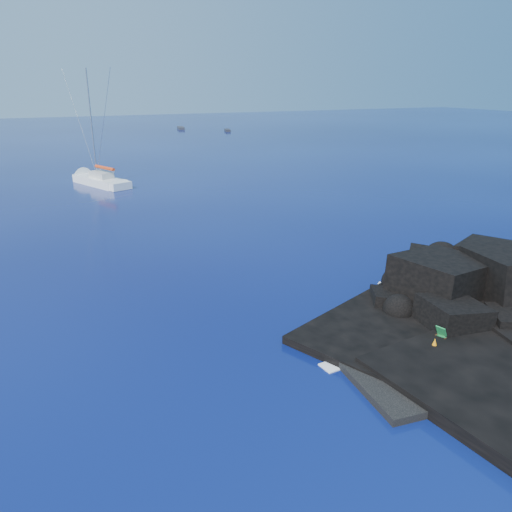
{
  "coord_description": "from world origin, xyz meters",
  "views": [
    {
      "loc": [
        -11.72,
        -14.5,
        12.8
      ],
      "look_at": [
        1.28,
        13.57,
        2.0
      ],
      "focal_mm": 35.0,
      "sensor_mm": 36.0,
      "label": 1
    }
  ],
  "objects_px": {
    "deck_chair": "(447,330)",
    "marker_cone": "(434,344)",
    "distant_boat_b": "(227,131)",
    "sunbather": "(430,377)",
    "distant_boat_a": "(181,129)",
    "sailboat": "(100,185)"
  },
  "relations": [
    {
      "from": "deck_chair",
      "to": "marker_cone",
      "type": "xyz_separation_m",
      "value": [
        -1.48,
        -0.66,
        -0.17
      ]
    },
    {
      "from": "deck_chair",
      "to": "marker_cone",
      "type": "height_order",
      "value": "deck_chair"
    },
    {
      "from": "distant_boat_b",
      "to": "sunbather",
      "type": "bearing_deg",
      "value": -92.16
    },
    {
      "from": "sunbather",
      "to": "distant_boat_b",
      "type": "height_order",
      "value": "sunbather"
    },
    {
      "from": "deck_chair",
      "to": "distant_boat_b",
      "type": "bearing_deg",
      "value": 57.9
    },
    {
      "from": "sunbather",
      "to": "distant_boat_a",
      "type": "height_order",
      "value": "sunbather"
    },
    {
      "from": "distant_boat_a",
      "to": "distant_boat_b",
      "type": "height_order",
      "value": "distant_boat_a"
    },
    {
      "from": "marker_cone",
      "to": "sailboat",
      "type": "bearing_deg",
      "value": 99.1
    },
    {
      "from": "sunbather",
      "to": "distant_boat_a",
      "type": "bearing_deg",
      "value": 91.36
    },
    {
      "from": "sailboat",
      "to": "distant_boat_a",
      "type": "xyz_separation_m",
      "value": [
        33.75,
        75.53,
        0.0
      ]
    },
    {
      "from": "marker_cone",
      "to": "deck_chair",
      "type": "bearing_deg",
      "value": 24.13
    },
    {
      "from": "deck_chair",
      "to": "distant_boat_a",
      "type": "bearing_deg",
      "value": 63.54
    },
    {
      "from": "deck_chair",
      "to": "marker_cone",
      "type": "relative_size",
      "value": 2.22
    },
    {
      "from": "marker_cone",
      "to": "distant_boat_b",
      "type": "relative_size",
      "value": 0.15
    },
    {
      "from": "sunbather",
      "to": "distant_boat_a",
      "type": "distance_m",
      "value": 132.28
    },
    {
      "from": "deck_chair",
      "to": "distant_boat_a",
      "type": "relative_size",
      "value": 0.27
    },
    {
      "from": "sunbather",
      "to": "marker_cone",
      "type": "distance_m",
      "value": 2.88
    },
    {
      "from": "sailboat",
      "to": "deck_chair",
      "type": "bearing_deg",
      "value": -101.23
    },
    {
      "from": "deck_chair",
      "to": "distant_boat_b",
      "type": "height_order",
      "value": "deck_chair"
    },
    {
      "from": "deck_chair",
      "to": "distant_boat_b",
      "type": "xyz_separation_m",
      "value": [
        33.74,
        115.02,
        -0.83
      ]
    },
    {
      "from": "sailboat",
      "to": "distant_boat_b",
      "type": "xyz_separation_m",
      "value": [
        43.53,
        63.79,
        0.0
      ]
    },
    {
      "from": "marker_cone",
      "to": "distant_boat_b",
      "type": "xyz_separation_m",
      "value": [
        35.21,
        115.68,
        -0.67
      ]
    }
  ]
}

